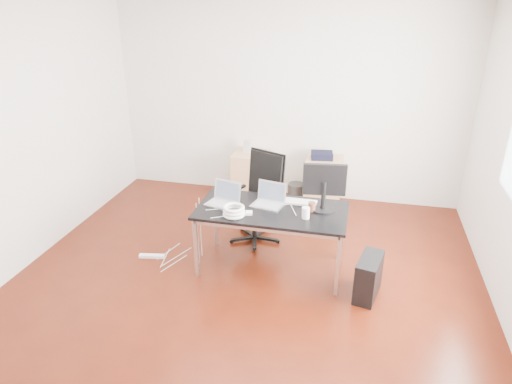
% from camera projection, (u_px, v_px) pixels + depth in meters
% --- Properties ---
extents(room_shell, '(5.00, 5.00, 5.00)m').
position_uv_depth(room_shell, '(246.00, 161.00, 4.26)').
color(room_shell, '#3C1106').
rests_on(room_shell, ground).
extents(desk, '(1.60, 0.80, 0.73)m').
position_uv_depth(desk, '(272.00, 214.00, 4.89)').
color(desk, black).
rests_on(desk, ground).
extents(office_chair, '(0.63, 0.64, 1.08)m').
position_uv_depth(office_chair, '(259.00, 193.00, 5.55)').
color(office_chair, black).
rests_on(office_chair, ground).
extents(filing_cabinet_left, '(0.50, 0.50, 0.70)m').
position_uv_depth(filing_cabinet_left, '(251.00, 175.00, 6.78)').
color(filing_cabinet_left, tan).
rests_on(filing_cabinet_left, ground).
extents(filing_cabinet_right, '(0.50, 0.50, 0.70)m').
position_uv_depth(filing_cabinet_right, '(323.00, 182.00, 6.56)').
color(filing_cabinet_right, tan).
rests_on(filing_cabinet_right, ground).
extents(pc_tower, '(0.29, 0.48, 0.44)m').
position_uv_depth(pc_tower, '(368.00, 277.00, 4.60)').
color(pc_tower, black).
rests_on(pc_tower, ground).
extents(wastebasket, '(0.31, 0.31, 0.28)m').
position_uv_depth(wastebasket, '(296.00, 193.00, 6.71)').
color(wastebasket, black).
rests_on(wastebasket, ground).
extents(power_strip, '(0.31, 0.11, 0.04)m').
position_uv_depth(power_strip, '(152.00, 256.00, 5.34)').
color(power_strip, white).
rests_on(power_strip, ground).
extents(laptop_left, '(0.38, 0.33, 0.23)m').
position_uv_depth(laptop_left, '(224.00, 199.00, 4.98)').
color(laptop_left, silver).
rests_on(laptop_left, desk).
extents(laptop_right, '(0.38, 0.32, 0.23)m').
position_uv_depth(laptop_right, '(269.00, 200.00, 4.95)').
color(laptop_right, silver).
rests_on(laptop_right, desk).
extents(monitor, '(0.45, 0.26, 0.51)m').
position_uv_depth(monitor, '(324.00, 185.00, 4.75)').
color(monitor, black).
rests_on(monitor, desk).
extents(keyboard, '(0.44, 0.15, 0.02)m').
position_uv_depth(keyboard, '(297.00, 202.00, 5.01)').
color(keyboard, white).
rests_on(keyboard, desk).
extents(cup_white, '(0.10, 0.10, 0.12)m').
position_uv_depth(cup_white, '(306.00, 213.00, 4.65)').
color(cup_white, white).
rests_on(cup_white, desk).
extents(cup_brown, '(0.08, 0.08, 0.10)m').
position_uv_depth(cup_brown, '(312.00, 207.00, 4.80)').
color(cup_brown, brown).
rests_on(cup_brown, desk).
extents(cable_coil, '(0.24, 0.24, 0.11)m').
position_uv_depth(cable_coil, '(234.00, 211.00, 4.71)').
color(cable_coil, white).
rests_on(cable_coil, desk).
extents(power_adapter, '(0.08, 0.08, 0.03)m').
position_uv_depth(power_adapter, '(249.00, 213.00, 4.75)').
color(power_adapter, white).
rests_on(power_adapter, desk).
extents(speaker, '(0.09, 0.08, 0.18)m').
position_uv_depth(speaker, '(247.00, 146.00, 6.63)').
color(speaker, '#9E9E9E').
rests_on(speaker, filing_cabinet_left).
extents(navy_garment, '(0.33, 0.28, 0.09)m').
position_uv_depth(navy_garment, '(322.00, 155.00, 6.41)').
color(navy_garment, black).
rests_on(navy_garment, filing_cabinet_right).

